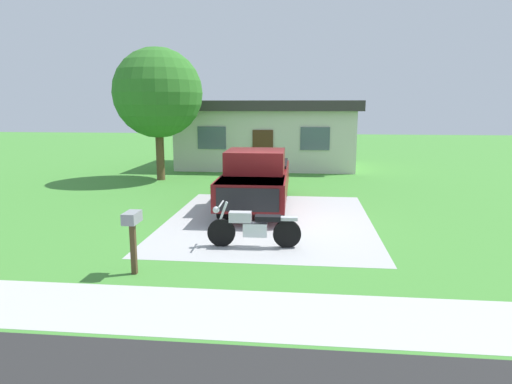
# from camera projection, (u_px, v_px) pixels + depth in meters

# --- Properties ---
(ground_plane) EXTENTS (80.00, 80.00, 0.00)m
(ground_plane) POSITION_uv_depth(u_px,v_px,m) (269.00, 221.00, 13.23)
(ground_plane) COLOR #438834
(driveway_pad) EXTENTS (5.85, 7.36, 0.01)m
(driveway_pad) POSITION_uv_depth(u_px,v_px,m) (269.00, 221.00, 13.23)
(driveway_pad) COLOR #AAAAAA
(driveway_pad) RESTS_ON ground
(sidewalk_strip) EXTENTS (36.00, 1.80, 0.01)m
(sidewalk_strip) POSITION_uv_depth(u_px,v_px,m) (240.00, 313.00, 7.37)
(sidewalk_strip) COLOR #B3B3AD
(sidewalk_strip) RESTS_ON ground
(motorcycle) EXTENTS (2.21, 0.70, 1.09)m
(motorcycle) POSITION_uv_depth(u_px,v_px,m) (253.00, 227.00, 10.72)
(motorcycle) COLOR black
(motorcycle) RESTS_ON ground
(pickup_truck) EXTENTS (2.09, 5.66, 1.90)m
(pickup_truck) POSITION_uv_depth(u_px,v_px,m) (257.00, 178.00, 14.96)
(pickup_truck) COLOR black
(pickup_truck) RESTS_ON ground
(mailbox) EXTENTS (0.26, 0.48, 1.26)m
(mailbox) POSITION_uv_depth(u_px,v_px,m) (132.00, 226.00, 8.90)
(mailbox) COLOR #4C3823
(mailbox) RESTS_ON ground
(shade_tree) EXTENTS (3.87, 3.87, 5.74)m
(shade_tree) POSITION_uv_depth(u_px,v_px,m) (158.00, 93.00, 19.74)
(shade_tree) COLOR brown
(shade_tree) RESTS_ON ground
(neighbor_house) EXTENTS (9.60, 5.60, 3.50)m
(neighbor_house) POSITION_uv_depth(u_px,v_px,m) (267.00, 133.00, 24.61)
(neighbor_house) COLOR beige
(neighbor_house) RESTS_ON ground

